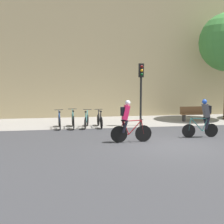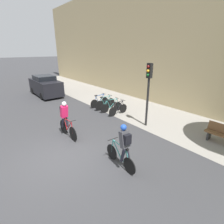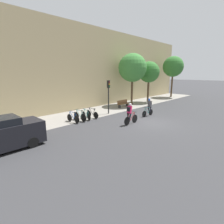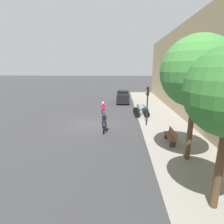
% 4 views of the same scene
% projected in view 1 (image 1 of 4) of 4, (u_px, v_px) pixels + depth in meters
% --- Properties ---
extents(ground, '(200.00, 200.00, 0.00)m').
position_uv_depth(ground, '(171.00, 146.00, 12.58)').
color(ground, '#333335').
extents(kerb_strip, '(44.00, 4.50, 0.01)m').
position_uv_depth(kerb_strip, '(133.00, 121.00, 19.19)').
color(kerb_strip, gray).
rests_on(kerb_strip, ground).
extents(building_facade, '(44.00, 0.60, 9.58)m').
position_uv_depth(building_facade, '(125.00, 46.00, 21.11)').
color(building_facade, tan).
rests_on(building_facade, ground).
extents(cyclist_pink, '(1.78, 0.46, 1.80)m').
position_uv_depth(cyclist_pink, '(127.00, 120.00, 13.13)').
color(cyclist_pink, black).
rests_on(cyclist_pink, ground).
extents(cyclist_grey, '(1.70, 0.46, 1.75)m').
position_uv_depth(cyclist_grey, '(204.00, 117.00, 14.20)').
color(cyclist_grey, black).
rests_on(cyclist_grey, ground).
extents(parked_bike_0, '(0.46, 1.66, 0.96)m').
position_uv_depth(parked_bike_0, '(59.00, 121.00, 16.65)').
color(parked_bike_0, black).
rests_on(parked_bike_0, ground).
extents(parked_bike_1, '(0.46, 1.75, 0.99)m').
position_uv_depth(parked_bike_1, '(73.00, 120.00, 16.77)').
color(parked_bike_1, black).
rests_on(parked_bike_1, ground).
extents(parked_bike_2, '(0.50, 1.64, 0.95)m').
position_uv_depth(parked_bike_2, '(86.00, 120.00, 16.88)').
color(parked_bike_2, black).
rests_on(parked_bike_2, ground).
extents(parked_bike_3, '(0.46, 1.60, 0.95)m').
position_uv_depth(parked_bike_3, '(100.00, 120.00, 17.00)').
color(parked_bike_3, black).
rests_on(parked_bike_3, ground).
extents(traffic_light_pole, '(0.26, 0.30, 3.46)m').
position_uv_depth(traffic_light_pole, '(141.00, 83.00, 17.22)').
color(traffic_light_pole, black).
rests_on(traffic_light_pole, ground).
extents(bench, '(1.85, 0.44, 0.89)m').
position_uv_depth(bench, '(195.00, 113.00, 19.21)').
color(bench, brown).
rests_on(bench, ground).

